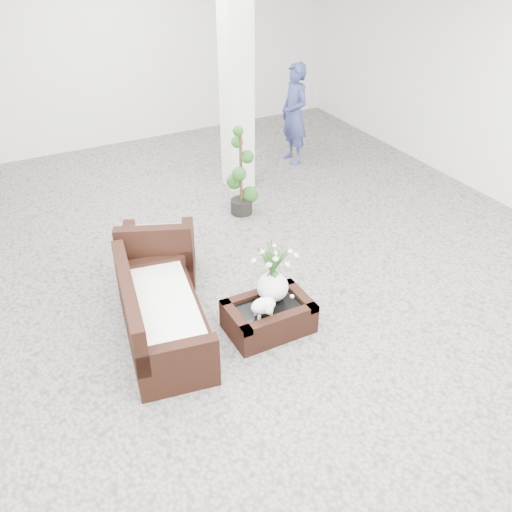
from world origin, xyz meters
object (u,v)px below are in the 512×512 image
coffee_table (269,318)px  armchair (158,246)px  loveseat (163,309)px  topiary (241,171)px

coffee_table → armchair: (-0.71, 1.48, 0.30)m
loveseat → armchair: bearing=-7.3°
armchair → loveseat: 1.20m
coffee_table → topiary: size_ratio=0.67×
coffee_table → topiary: bearing=69.7°
loveseat → coffee_table: bearing=-98.0°
armchair → loveseat: bearing=95.7°
coffee_table → loveseat: 1.14m
coffee_table → armchair: size_ratio=0.98×
armchair → loveseat: armchair is taller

